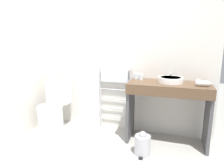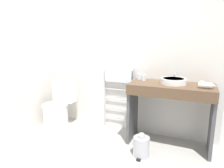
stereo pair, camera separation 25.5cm
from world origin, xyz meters
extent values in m
cube|color=silver|center=(0.00, 1.57, 1.33)|extent=(2.89, 0.12, 2.67)
cube|color=silver|center=(-1.39, 0.76, 1.33)|extent=(0.12, 2.23, 2.67)
cylinder|color=white|center=(-0.97, 1.04, 0.21)|extent=(0.38, 0.38, 0.41)
cylinder|color=white|center=(-0.97, 1.04, 0.42)|extent=(0.40, 0.40, 0.02)
cube|color=white|center=(-0.97, 1.30, 0.61)|extent=(0.37, 0.19, 0.39)
cylinder|color=silver|center=(-0.97, 1.30, 0.81)|extent=(0.05, 0.05, 0.01)
cylinder|color=silver|center=(-0.29, 1.48, 0.51)|extent=(0.02, 0.02, 1.02)
cylinder|color=silver|center=(0.20, 1.48, 0.51)|extent=(0.02, 0.02, 1.02)
cylinder|color=silver|center=(-0.05, 1.48, 0.18)|extent=(0.49, 0.02, 0.02)
cylinder|color=silver|center=(-0.05, 1.48, 0.34)|extent=(0.49, 0.02, 0.02)
cylinder|color=silver|center=(-0.05, 1.48, 0.50)|extent=(0.49, 0.02, 0.02)
cylinder|color=silver|center=(-0.05, 1.48, 0.66)|extent=(0.49, 0.02, 0.02)
cylinder|color=silver|center=(-0.05, 1.48, 0.82)|extent=(0.49, 0.02, 0.02)
cylinder|color=silver|center=(-0.05, 1.48, 0.98)|extent=(0.49, 0.02, 0.02)
cube|color=silver|center=(-0.05, 1.45, 0.89)|extent=(0.43, 0.04, 0.20)
cube|color=brown|center=(0.78, 1.25, 0.85)|extent=(1.08, 0.50, 0.03)
cube|color=brown|center=(0.78, 1.01, 0.78)|extent=(1.08, 0.02, 0.10)
cube|color=#4C4C4F|center=(0.26, 1.25, 0.42)|extent=(0.04, 0.43, 0.83)
cube|color=#4C4C4F|center=(1.30, 1.25, 0.42)|extent=(0.04, 0.43, 0.83)
cylinder|color=white|center=(0.80, 1.29, 0.91)|extent=(0.33, 0.33, 0.07)
cylinder|color=silver|center=(0.80, 1.29, 0.94)|extent=(0.27, 0.27, 0.01)
cylinder|color=silver|center=(0.80, 1.47, 0.93)|extent=(0.02, 0.02, 0.12)
cylinder|color=silver|center=(0.80, 1.43, 0.97)|extent=(0.02, 0.09, 0.02)
cylinder|color=silver|center=(0.30, 1.41, 0.91)|extent=(0.07, 0.07, 0.09)
cylinder|color=silver|center=(0.38, 1.35, 0.91)|extent=(0.06, 0.06, 0.09)
cylinder|color=white|center=(1.18, 1.18, 0.90)|extent=(0.15, 0.07, 0.07)
cone|color=silver|center=(1.28, 1.18, 0.90)|extent=(0.05, 0.06, 0.06)
cube|color=white|center=(1.15, 1.27, 0.90)|extent=(0.04, 0.11, 0.05)
cylinder|color=#B7B7BC|center=(0.51, 0.83, 0.13)|extent=(0.20, 0.20, 0.26)
sphere|color=#B7B7BC|center=(0.51, 0.83, 0.27)|extent=(0.09, 0.09, 0.09)
cube|color=black|center=(0.51, 0.71, 0.01)|extent=(0.05, 0.04, 0.02)
cube|color=#B2BCCC|center=(-0.91, 0.53, 0.01)|extent=(0.56, 0.36, 0.01)
camera|label=1|loc=(0.84, -1.49, 1.42)|focal=32.00mm
camera|label=2|loc=(1.08, -1.40, 1.42)|focal=32.00mm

